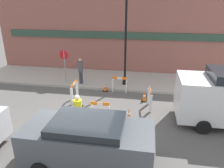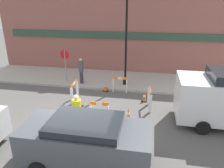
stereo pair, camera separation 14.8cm
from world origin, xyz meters
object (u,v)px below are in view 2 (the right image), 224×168
(stop_sign, at_px, (65,61))
(person_pedestrian, at_px, (81,70))
(streetlamp_post, at_px, (127,18))
(person_worker, at_px, (77,112))
(parked_car_1, at_px, (86,140))

(stop_sign, relative_size, person_pedestrian, 1.27)
(person_pedestrian, bearing_deg, streetlamp_post, 168.13)
(stop_sign, height_order, person_worker, stop_sign)
(parked_car_1, bearing_deg, person_pedestrian, 109.05)
(person_worker, xyz_separation_m, person_pedestrian, (-1.47, 5.13, 0.13))
(streetlamp_post, distance_m, person_worker, 6.50)
(streetlamp_post, relative_size, stop_sign, 3.06)
(person_worker, height_order, parked_car_1, person_worker)
(streetlamp_post, distance_m, parked_car_1, 7.95)
(streetlamp_post, relative_size, person_worker, 3.84)
(streetlamp_post, xyz_separation_m, person_worker, (-1.32, -5.44, -3.31))
(stop_sign, bearing_deg, parked_car_1, 119.30)
(stop_sign, bearing_deg, person_pedestrian, 175.92)
(streetlamp_post, distance_m, stop_sign, 4.70)
(streetlamp_post, height_order, person_pedestrian, streetlamp_post)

